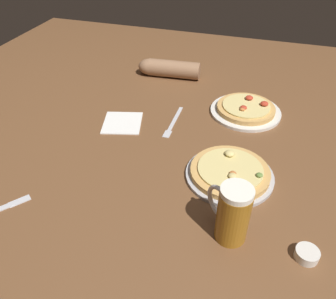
% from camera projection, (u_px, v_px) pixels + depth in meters
% --- Properties ---
extents(ground_plane, '(2.40, 2.40, 0.03)m').
position_uv_depth(ground_plane, '(168.00, 158.00, 1.16)').
color(ground_plane, brown).
extents(pizza_plate_near, '(0.27, 0.27, 0.05)m').
position_uv_depth(pizza_plate_near, '(230.00, 173.00, 1.05)').
color(pizza_plate_near, '#B2B2B7').
rests_on(pizza_plate_near, ground_plane).
extents(pizza_plate_far, '(0.28, 0.28, 0.05)m').
position_uv_depth(pizza_plate_far, '(246.00, 109.00, 1.35)').
color(pizza_plate_far, silver).
rests_on(pizza_plate_far, ground_plane).
extents(beer_mug_dark, '(0.12, 0.11, 0.17)m').
position_uv_depth(beer_mug_dark, '(232.00, 213.00, 0.84)').
color(beer_mug_dark, '#9E6619').
rests_on(beer_mug_dark, ground_plane).
extents(ramekin_sauce, '(0.06, 0.06, 0.03)m').
position_uv_depth(ramekin_sauce, '(307.00, 254.00, 0.82)').
color(ramekin_sauce, silver).
rests_on(ramekin_sauce, ground_plane).
extents(napkin_folded, '(0.18, 0.18, 0.01)m').
position_uv_depth(napkin_folded, '(122.00, 122.00, 1.30)').
color(napkin_folded, white).
rests_on(napkin_folded, ground_plane).
extents(fork_left, '(0.03, 0.22, 0.01)m').
position_uv_depth(fork_left, '(173.00, 122.00, 1.30)').
color(fork_left, silver).
rests_on(fork_left, ground_plane).
extents(diner_arm, '(0.29, 0.10, 0.08)m').
position_uv_depth(diner_arm, '(167.00, 68.00, 1.60)').
color(diner_arm, '#936B4C').
rests_on(diner_arm, ground_plane).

